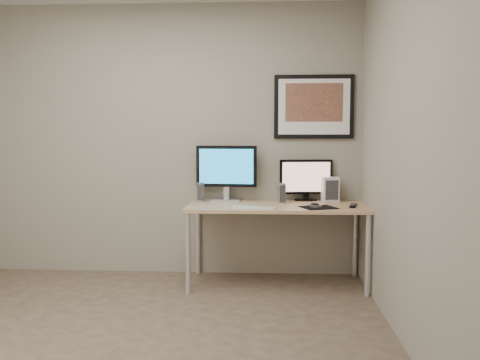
{
  "coord_description": "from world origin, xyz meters",
  "views": [
    {
      "loc": [
        0.92,
        -3.19,
        1.38
      ],
      "look_at": [
        0.68,
        1.1,
        0.98
      ],
      "focal_mm": 38.0,
      "sensor_mm": 36.0,
      "label": 1
    }
  ],
  "objects": [
    {
      "name": "mousepad",
      "position": [
        1.36,
        1.19,
        0.73
      ],
      "size": [
        0.35,
        0.34,
        0.0
      ],
      "primitive_type": "cube",
      "rotation": [
        0.0,
        0.0,
        0.37
      ],
      "color": "black",
      "rests_on": "desk"
    },
    {
      "name": "monitor_large",
      "position": [
        0.53,
        1.6,
        1.02
      ],
      "size": [
        0.58,
        0.2,
        0.52
      ],
      "rotation": [
        0.0,
        0.0,
        -0.06
      ],
      "color": "#B8B8BD",
      "rests_on": "desk"
    },
    {
      "name": "fan_unit",
      "position": [
        1.51,
        1.59,
        0.85
      ],
      "size": [
        0.17,
        0.13,
        0.23
      ],
      "primitive_type": "cube",
      "rotation": [
        0.0,
        0.0,
        0.15
      ],
      "color": "silver",
      "rests_on": "desk"
    },
    {
      "name": "mouse",
      "position": [
        1.33,
        1.2,
        0.75
      ],
      "size": [
        0.11,
        0.13,
        0.04
      ],
      "primitive_type": "ellipsoid",
      "rotation": [
        0.0,
        0.0,
        0.43
      ],
      "color": "black",
      "rests_on": "mousepad"
    },
    {
      "name": "framed_art",
      "position": [
        1.35,
        1.68,
        1.62
      ],
      "size": [
        0.75,
        0.04,
        0.6
      ],
      "color": "black",
      "rests_on": "room"
    },
    {
      "name": "room",
      "position": [
        0.0,
        0.45,
        1.64
      ],
      "size": [
        3.6,
        3.6,
        3.6
      ],
      "color": "white",
      "rests_on": "ground"
    },
    {
      "name": "monitor_tv",
      "position": [
        1.28,
        1.63,
        0.94
      ],
      "size": [
        0.5,
        0.14,
        0.39
      ],
      "rotation": [
        0.0,
        0.0,
        0.12
      ],
      "color": "black",
      "rests_on": "desk"
    },
    {
      "name": "remote",
      "position": [
        1.67,
        1.26,
        0.74
      ],
      "size": [
        0.09,
        0.2,
        0.02
      ],
      "primitive_type": "cube",
      "rotation": [
        0.0,
        0.0,
        -0.24
      ],
      "color": "black",
      "rests_on": "desk"
    },
    {
      "name": "keyboard",
      "position": [
        0.8,
        1.11,
        0.74
      ],
      "size": [
        0.4,
        0.22,
        0.01
      ],
      "primitive_type": "cube",
      "rotation": [
        0.0,
        0.0,
        -0.32
      ],
      "color": "silver",
      "rests_on": "desk"
    },
    {
      "name": "floor",
      "position": [
        0.0,
        0.0,
        0.0
      ],
      "size": [
        3.6,
        3.6,
        0.0
      ],
      "primitive_type": "plane",
      "color": "#4F3C31",
      "rests_on": "ground"
    },
    {
      "name": "desk",
      "position": [
        1.0,
        1.35,
        0.66
      ],
      "size": [
        1.6,
        0.7,
        0.73
      ],
      "color": "#AE7D54",
      "rests_on": "floor"
    },
    {
      "name": "speaker_right",
      "position": [
        1.05,
        1.43,
        0.82
      ],
      "size": [
        0.09,
        0.09,
        0.19
      ],
      "primitive_type": "cylinder",
      "rotation": [
        0.0,
        0.0,
        0.19
      ],
      "color": "#B8B8BD",
      "rests_on": "desk"
    },
    {
      "name": "speaker_left",
      "position": [
        0.29,
        1.54,
        0.82
      ],
      "size": [
        0.07,
        0.07,
        0.18
      ],
      "primitive_type": "cylinder",
      "rotation": [
        0.0,
        0.0,
        0.02
      ],
      "color": "#B8B8BD",
      "rests_on": "desk"
    }
  ]
}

